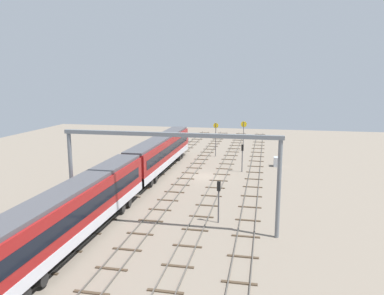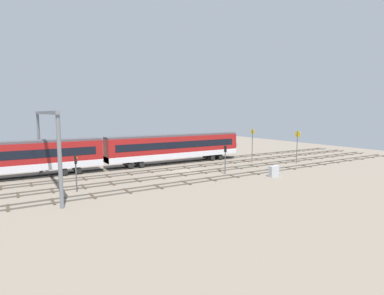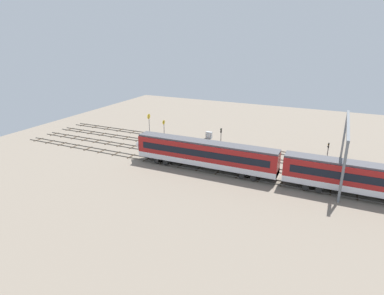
% 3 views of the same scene
% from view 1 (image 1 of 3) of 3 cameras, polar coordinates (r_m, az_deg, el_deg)
% --- Properties ---
extents(ground_plane, '(101.90, 101.90, 0.00)m').
position_cam_1_polar(ground_plane, '(51.18, 1.83, -4.51)').
color(ground_plane, gray).
extents(track_near_foreground, '(85.90, 2.40, 0.16)m').
position_cam_1_polar(track_near_foreground, '(50.53, 9.45, -4.77)').
color(track_near_foreground, '#59544C').
rests_on(track_near_foreground, ground).
extents(track_second_near, '(85.90, 2.40, 0.16)m').
position_cam_1_polar(track_second_near, '(50.85, 4.35, -4.56)').
color(track_second_near, '#59544C').
rests_on(track_second_near, ground).
extents(track_middle, '(85.90, 2.40, 0.16)m').
position_cam_1_polar(track_middle, '(51.57, -0.65, -4.32)').
color(track_middle, '#59544C').
rests_on(track_middle, ground).
extents(track_with_train, '(85.90, 2.40, 0.16)m').
position_cam_1_polar(track_with_train, '(52.67, -5.47, -4.05)').
color(track_with_train, '#59544C').
rests_on(track_with_train, ground).
extents(train, '(50.40, 3.24, 4.80)m').
position_cam_1_polar(train, '(43.39, -9.12, -3.78)').
color(train, maroon).
rests_on(train, ground).
extents(overhead_gantry, '(0.40, 19.39, 8.75)m').
position_cam_1_polar(overhead_gantry, '(32.29, -3.56, -1.40)').
color(overhead_gantry, slate).
rests_on(overhead_gantry, ground).
extents(speed_sign_near_foreground, '(0.14, 0.87, 5.82)m').
position_cam_1_polar(speed_sign_near_foreground, '(63.77, 3.66, 1.87)').
color(speed_sign_near_foreground, '#4C4C51').
rests_on(speed_sign_near_foreground, ground).
extents(speed_sign_mid_trackside, '(0.14, 1.09, 5.51)m').
position_cam_1_polar(speed_sign_mid_trackside, '(69.43, 7.92, 2.52)').
color(speed_sign_mid_trackside, '#4C4C51').
rests_on(speed_sign_mid_trackside, ground).
extents(signal_light_trackside_approach, '(0.31, 0.32, 3.99)m').
position_cam_1_polar(signal_light_trackside_approach, '(34.74, 4.11, -7.35)').
color(signal_light_trackside_approach, '#4C4C51').
rests_on(signal_light_trackside_approach, ground).
extents(signal_light_trackside_departure, '(0.31, 0.32, 4.02)m').
position_cam_1_polar(signal_light_trackside_departure, '(53.70, 7.73, -0.97)').
color(signal_light_trackside_departure, '#4C4C51').
rests_on(signal_light_trackside_departure, ground).
extents(relay_cabinet, '(1.40, 0.64, 1.46)m').
position_cam_1_polar(relay_cabinet, '(58.42, 12.72, -2.13)').
color(relay_cabinet, '#B2B7BC').
rests_on(relay_cabinet, ground).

